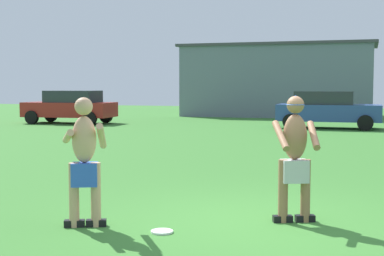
{
  "coord_description": "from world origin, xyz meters",
  "views": [
    {
      "loc": [
        1.36,
        -7.24,
        1.83
      ],
      "look_at": [
        -0.85,
        -0.26,
        1.27
      ],
      "focal_mm": 52.51,
      "sensor_mm": 36.0,
      "label": 1
    }
  ],
  "objects_px": {
    "frisbee": "(162,232)",
    "car_blue_near_post": "(328,109)",
    "car_red_mid_lot": "(70,106)",
    "player_with_cap": "(295,153)",
    "player_in_blue": "(84,159)"
  },
  "relations": [
    {
      "from": "frisbee",
      "to": "car_blue_near_post",
      "type": "relative_size",
      "value": 0.07
    },
    {
      "from": "player_in_blue",
      "to": "frisbee",
      "type": "bearing_deg",
      "value": 0.88
    },
    {
      "from": "player_with_cap",
      "to": "frisbee",
      "type": "height_order",
      "value": "player_with_cap"
    },
    {
      "from": "frisbee",
      "to": "car_blue_near_post",
      "type": "bearing_deg",
      "value": 87.66
    },
    {
      "from": "player_with_cap",
      "to": "frisbee",
      "type": "relative_size",
      "value": 6.07
    },
    {
      "from": "player_with_cap",
      "to": "player_in_blue",
      "type": "xyz_separation_m",
      "value": [
        -2.56,
        -1.06,
        -0.05
      ]
    },
    {
      "from": "player_in_blue",
      "to": "car_blue_near_post",
      "type": "relative_size",
      "value": 0.39
    },
    {
      "from": "frisbee",
      "to": "player_with_cap",
      "type": "bearing_deg",
      "value": 34.79
    },
    {
      "from": "car_blue_near_post",
      "to": "frisbee",
      "type": "bearing_deg",
      "value": -92.34
    },
    {
      "from": "player_with_cap",
      "to": "car_red_mid_lot",
      "type": "distance_m",
      "value": 20.86
    },
    {
      "from": "car_blue_near_post",
      "to": "car_red_mid_lot",
      "type": "distance_m",
      "value": 12.05
    },
    {
      "from": "car_blue_near_post",
      "to": "car_red_mid_lot",
      "type": "relative_size",
      "value": 0.99
    },
    {
      "from": "player_with_cap",
      "to": "frisbee",
      "type": "bearing_deg",
      "value": -145.21
    },
    {
      "from": "player_in_blue",
      "to": "frisbee",
      "type": "height_order",
      "value": "player_in_blue"
    },
    {
      "from": "car_blue_near_post",
      "to": "car_red_mid_lot",
      "type": "bearing_deg",
      "value": -177.26
    }
  ]
}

